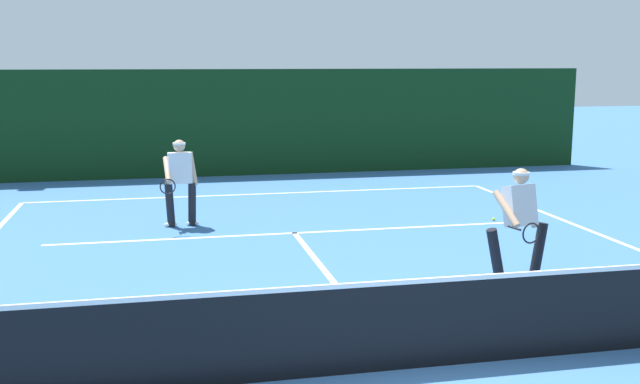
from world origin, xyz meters
The scene contains 9 objects.
ground_plane centered at (0.00, 0.00, 0.00)m, with size 80.00×80.00×0.00m, color #3A6AA5.
court_line_baseline_far centered at (0.00, 10.56, 0.00)m, with size 10.96×0.10×0.01m, color white.
court_line_service centered at (0.00, 6.34, 0.00)m, with size 8.94×0.10×0.01m, color white.
court_line_centre centered at (0.00, 3.20, 0.00)m, with size 0.10×6.40×0.01m, color white.
tennis_net centered at (0.00, 0.00, 0.50)m, with size 12.00×0.09×1.06m.
player_near centered at (2.59, 2.61, 0.92)m, with size 1.09×0.92×1.67m.
player_far centered at (-2.04, 7.38, 0.93)m, with size 0.74×0.91×1.68m.
tennis_ball centered at (4.09, 6.56, 0.03)m, with size 0.07×0.07×0.07m, color #D1E033.
back_fence_windscreen centered at (0.00, 13.65, 1.47)m, with size 19.89×0.12×2.93m, color black.
Camera 1 is at (-2.38, -6.96, 3.16)m, focal length 41.84 mm.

